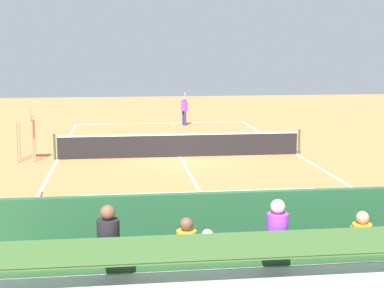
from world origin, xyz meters
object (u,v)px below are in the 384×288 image
object	(u,v)px
tennis_net	(180,145)
bleacher_stand	(283,277)
equipment_bag	(311,273)
line_judge	(36,241)
umpire_chair	(25,129)
tennis_racket	(172,125)
tennis_player	(184,108)
tennis_ball_near	(217,131)

from	to	relation	value
tennis_net	bleacher_stand	distance (m)	15.35
bleacher_stand	equipment_bag	world-z (taller)	bleacher_stand
line_judge	equipment_bag	bearing A→B (deg)	179.04
umpire_chair	line_judge	world-z (taller)	umpire_chair
equipment_bag	line_judge	bearing A→B (deg)	-0.96
equipment_bag	bleacher_stand	bearing A→B (deg)	59.80
bleacher_stand	tennis_racket	world-z (taller)	bleacher_stand
umpire_chair	tennis_player	xyz separation A→B (m)	(-7.48, -10.02, -0.30)
umpire_chair	tennis_racket	bearing A→B (deg)	-124.22
equipment_bag	tennis_ball_near	bearing A→B (deg)	-94.51
tennis_net	umpire_chair	size ratio (longest dim) A/B	4.81
umpire_chair	tennis_ball_near	size ratio (longest dim) A/B	32.42
equipment_bag	tennis_player	xyz separation A→B (m)	(-0.12, -23.22, 0.84)
equipment_bag	tennis_player	size ratio (longest dim) A/B	0.47
tennis_net	equipment_bag	distance (m)	13.45
line_judge	bleacher_stand	bearing A→B (deg)	153.46
bleacher_stand	tennis_player	xyz separation A→B (m)	(-1.26, -25.17, 0.07)
bleacher_stand	tennis_ball_near	size ratio (longest dim) A/B	137.27
tennis_player	tennis_racket	world-z (taller)	tennis_player
tennis_net	line_judge	xyz separation A→B (m)	(4.05, 13.31, 0.51)
tennis_net	bleacher_stand	world-z (taller)	bleacher_stand
tennis_racket	bleacher_stand	bearing A→B (deg)	88.74
equipment_bag	tennis_racket	distance (m)	23.17
umpire_chair	tennis_player	world-z (taller)	umpire_chair
bleacher_stand	tennis_ball_near	world-z (taller)	bleacher_stand
equipment_bag	tennis_ball_near	xyz separation A→B (m)	(-1.62, -20.53, -0.15)
bleacher_stand	umpire_chair	distance (m)	16.39
line_judge	tennis_racket	bearing A→B (deg)	-101.34
equipment_bag	tennis_racket	world-z (taller)	equipment_bag
tennis_net	line_judge	distance (m)	13.93
tennis_player	line_judge	world-z (taller)	same
tennis_ball_near	tennis_racket	bearing A→B (deg)	-50.18
umpire_chair	tennis_net	bearing A→B (deg)	-178.19
tennis_net	tennis_player	size ratio (longest dim) A/B	5.35
tennis_net	tennis_player	distance (m)	9.92
tennis_net	bleacher_stand	size ratio (longest dim) A/B	1.14
bleacher_stand	umpire_chair	size ratio (longest dim) A/B	4.23
tennis_player	umpire_chair	bearing A→B (deg)	53.25
bleacher_stand	umpire_chair	xyz separation A→B (m)	(6.22, -15.15, 0.37)
tennis_ball_near	bleacher_stand	bearing A→B (deg)	83.02
tennis_racket	tennis_player	bearing A→B (deg)	-175.23
bleacher_stand	tennis_ball_near	distance (m)	22.66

